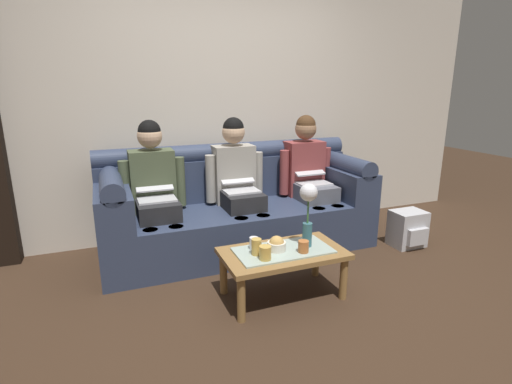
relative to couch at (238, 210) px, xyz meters
name	(u,v)px	position (x,y,z in m)	size (l,w,h in m)	color
ground_plane	(292,307)	(0.00, -1.17, -0.37)	(14.00, 14.00, 0.00)	#382619
back_wall_patterned	(219,91)	(0.00, 0.53, 1.08)	(6.00, 0.12, 2.90)	beige
couch	(238,210)	(0.00, 0.00, 0.00)	(2.47, 0.88, 0.96)	#2D3851
person_left	(155,187)	(-0.75, 0.00, 0.29)	(0.56, 0.67, 1.22)	#232326
person_middle	(237,180)	(0.00, 0.00, 0.29)	(0.56, 0.67, 1.22)	#232326
person_right	(309,173)	(0.75, 0.00, 0.29)	(0.56, 0.67, 1.22)	#595B66
coffee_table	(283,257)	(0.00, -1.00, -0.06)	(0.88, 0.50, 0.37)	olive
flower_vase	(308,205)	(0.19, -1.01, 0.31)	(0.13, 0.13, 0.47)	#336672
snack_bowl	(277,245)	(-0.05, -1.00, 0.04)	(0.13, 0.13, 0.11)	silver
cup_near_left	(256,247)	(-0.21, -1.01, 0.06)	(0.07, 0.07, 0.11)	gold
cup_near_right	(265,253)	(-0.18, -1.11, 0.05)	(0.08, 0.08, 0.10)	gold
cup_far_center	(254,243)	(-0.19, -0.92, 0.04)	(0.06, 0.06, 0.09)	silver
cup_far_left	(303,247)	(0.11, -1.10, 0.04)	(0.08, 0.08, 0.08)	#B26633
backpack_right	(408,229)	(1.52, -0.59, -0.20)	(0.31, 0.28, 0.35)	#B7B7BC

